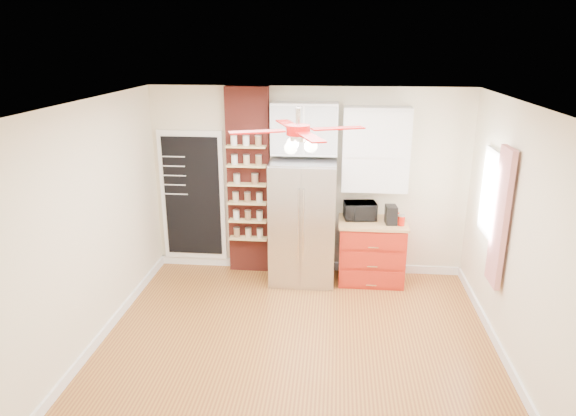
# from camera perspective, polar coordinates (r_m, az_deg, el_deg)

# --- Properties ---
(floor) EXTENTS (4.50, 4.50, 0.00)m
(floor) POSITION_cam_1_polar(r_m,az_deg,el_deg) (6.07, 1.00, -14.61)
(floor) COLOR #9C6A27
(floor) RESTS_ON ground
(ceiling) EXTENTS (4.50, 4.50, 0.00)m
(ceiling) POSITION_cam_1_polar(r_m,az_deg,el_deg) (5.14, 1.16, 11.63)
(ceiling) COLOR white
(ceiling) RESTS_ON wall_back
(wall_back) EXTENTS (4.50, 0.02, 2.70)m
(wall_back) POSITION_cam_1_polar(r_m,az_deg,el_deg) (7.36, 2.27, 2.87)
(wall_back) COLOR beige
(wall_back) RESTS_ON floor
(wall_front) EXTENTS (4.50, 0.02, 2.70)m
(wall_front) POSITION_cam_1_polar(r_m,az_deg,el_deg) (3.67, -1.40, -13.61)
(wall_front) COLOR beige
(wall_front) RESTS_ON floor
(wall_left) EXTENTS (0.02, 4.00, 2.70)m
(wall_left) POSITION_cam_1_polar(r_m,az_deg,el_deg) (6.05, -20.70, -1.72)
(wall_left) COLOR beige
(wall_left) RESTS_ON floor
(wall_right) EXTENTS (0.02, 4.00, 2.70)m
(wall_right) POSITION_cam_1_polar(r_m,az_deg,el_deg) (5.76, 24.03, -3.11)
(wall_right) COLOR beige
(wall_right) RESTS_ON floor
(chalkboard) EXTENTS (0.95, 0.05, 1.95)m
(chalkboard) POSITION_cam_1_polar(r_m,az_deg,el_deg) (7.68, -10.55, 1.26)
(chalkboard) COLOR white
(chalkboard) RESTS_ON wall_back
(brick_pillar) EXTENTS (0.60, 0.16, 2.70)m
(brick_pillar) POSITION_cam_1_polar(r_m,az_deg,el_deg) (7.38, -4.38, 2.86)
(brick_pillar) COLOR maroon
(brick_pillar) RESTS_ON floor
(fridge) EXTENTS (0.90, 0.70, 1.75)m
(fridge) POSITION_cam_1_polar(r_m,az_deg,el_deg) (7.16, 1.66, -1.57)
(fridge) COLOR #B4B4B9
(fridge) RESTS_ON floor
(upper_glass_cabinet) EXTENTS (0.90, 0.35, 0.70)m
(upper_glass_cabinet) POSITION_cam_1_polar(r_m,az_deg,el_deg) (7.03, 1.86, 8.82)
(upper_glass_cabinet) COLOR white
(upper_glass_cabinet) RESTS_ON wall_back
(red_cabinet) EXTENTS (0.94, 0.64, 0.90)m
(red_cabinet) POSITION_cam_1_polar(r_m,az_deg,el_deg) (7.36, 9.23, -4.76)
(red_cabinet) COLOR #A42011
(red_cabinet) RESTS_ON floor
(upper_shelf_unit) EXTENTS (0.90, 0.30, 1.15)m
(upper_shelf_unit) POSITION_cam_1_polar(r_m,az_deg,el_deg) (7.11, 9.72, 6.42)
(upper_shelf_unit) COLOR white
(upper_shelf_unit) RESTS_ON wall_back
(window) EXTENTS (0.04, 0.75, 1.05)m
(window) POSITION_cam_1_polar(r_m,az_deg,el_deg) (6.51, 21.72, 1.36)
(window) COLOR white
(window) RESTS_ON wall_right
(curtain) EXTENTS (0.06, 0.40, 1.55)m
(curtain) POSITION_cam_1_polar(r_m,az_deg,el_deg) (6.02, 22.52, -1.03)
(curtain) COLOR red
(curtain) RESTS_ON wall_right
(ceiling_fan) EXTENTS (1.40, 1.40, 0.44)m
(ceiling_fan) POSITION_cam_1_polar(r_m,az_deg,el_deg) (5.18, 1.14, 8.59)
(ceiling_fan) COLOR silver
(ceiling_fan) RESTS_ON ceiling
(toaster_oven) EXTENTS (0.47, 0.35, 0.24)m
(toaster_oven) POSITION_cam_1_polar(r_m,az_deg,el_deg) (7.23, 7.99, -0.30)
(toaster_oven) COLOR black
(toaster_oven) RESTS_ON red_cabinet
(coffee_maker) EXTENTS (0.16, 0.23, 0.25)m
(coffee_maker) POSITION_cam_1_polar(r_m,az_deg,el_deg) (7.12, 11.37, -0.74)
(coffee_maker) COLOR black
(coffee_maker) RESTS_ON red_cabinet
(canister_left) EXTENTS (0.10, 0.10, 0.13)m
(canister_left) POSITION_cam_1_polar(r_m,az_deg,el_deg) (7.10, 12.48, -1.39)
(canister_left) COLOR #A91409
(canister_left) RESTS_ON red_cabinet
(canister_right) EXTENTS (0.13, 0.13, 0.15)m
(canister_right) POSITION_cam_1_polar(r_m,az_deg,el_deg) (7.22, 11.84, -0.93)
(canister_right) COLOR #B6230A
(canister_right) RESTS_ON red_cabinet
(pantry_jar_oats) EXTENTS (0.13, 0.13, 0.12)m
(pantry_jar_oats) POSITION_cam_1_polar(r_m,az_deg,el_deg) (7.25, -5.71, 3.24)
(pantry_jar_oats) COLOR #C2B395
(pantry_jar_oats) RESTS_ON brick_pillar
(pantry_jar_beans) EXTENTS (0.11, 0.11, 0.14)m
(pantry_jar_beans) POSITION_cam_1_polar(r_m,az_deg,el_deg) (7.21, -3.70, 3.26)
(pantry_jar_beans) COLOR #8D6347
(pantry_jar_beans) RESTS_ON brick_pillar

